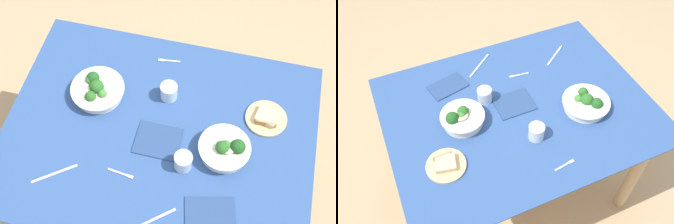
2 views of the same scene
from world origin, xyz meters
TOP-DOWN VIEW (x-y plane):
  - ground_plane at (0.00, 0.00)m, footprint 6.00×6.00m
  - dining_table at (0.00, 0.00)m, footprint 1.33×1.03m
  - broccoli_bowl_far at (-0.31, 0.13)m, footprint 0.24×0.24m
  - broccoli_bowl_near at (0.29, -0.02)m, footprint 0.22×0.22m
  - bread_side_plate at (0.44, 0.18)m, footprint 0.18×0.18m
  - water_glass_center at (0.14, -0.12)m, footprint 0.08×0.08m
  - water_glass_side at (-0.00, 0.20)m, footprint 0.08×0.08m
  - fork_by_far_bowl at (-0.10, -0.22)m, footprint 0.11×0.02m
  - fork_by_near_bowl at (-0.05, 0.39)m, footprint 0.10×0.02m
  - table_knife_left at (-0.36, -0.28)m, footprint 0.16×0.12m
  - table_knife_right at (0.07, -0.37)m, footprint 0.17×0.14m
  - napkin_folded_upper at (0.01, -0.03)m, footprint 0.19×0.16m
  - napkin_folded_lower at (0.28, -0.29)m, footprint 0.22×0.17m

SIDE VIEW (x-z plane):
  - ground_plane at x=0.00m, z-range 0.00..0.00m
  - dining_table at x=0.00m, z-range 0.27..1.03m
  - table_knife_left at x=-0.36m, z-range 0.76..0.77m
  - table_knife_right at x=0.07m, z-range 0.76..0.77m
  - fork_by_near_bowl at x=-0.05m, z-range 0.76..0.77m
  - fork_by_far_bowl at x=-0.10m, z-range 0.76..0.77m
  - napkin_folded_upper at x=0.01m, z-range 0.76..0.77m
  - napkin_folded_lower at x=0.28m, z-range 0.76..0.77m
  - bread_side_plate at x=0.44m, z-range 0.76..0.80m
  - broccoli_bowl_far at x=-0.31m, z-range 0.75..0.84m
  - broccoli_bowl_near at x=0.29m, z-range 0.75..0.85m
  - water_glass_center at x=0.14m, z-range 0.76..0.84m
  - water_glass_side at x=0.00m, z-range 0.76..0.84m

